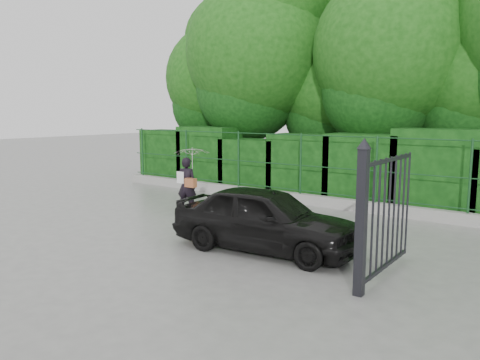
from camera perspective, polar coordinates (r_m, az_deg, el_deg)
The scene contains 8 objects.
ground at distance 10.81m, azimuth -6.42°, elevation -6.34°, with size 80.00×80.00×0.00m, color gray.
kerb at distance 14.32m, azimuth 5.92°, elevation -2.09°, with size 14.00×0.25×0.30m, color #9E9E99.
fence at distance 14.06m, azimuth 6.76°, elevation 2.03°, with size 14.13×0.06×1.80m.
hedge at distance 15.06m, azimuth 7.89°, elevation 1.74°, with size 14.20×1.20×2.28m.
trees at distance 16.61m, azimuth 15.59°, elevation 14.57°, with size 17.10×6.15×8.08m.
gate at distance 7.53m, azimuth 15.95°, elevation -3.81°, with size 0.22×2.33×2.36m.
woman at distance 12.69m, azimuth -6.07°, elevation 1.30°, with size 0.96×0.98×1.79m.
car at distance 9.24m, azimuth 3.09°, elevation -4.73°, with size 1.52×3.77×1.28m, color black.
Camera 1 is at (7.15, -7.64, 2.73)m, focal length 35.00 mm.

